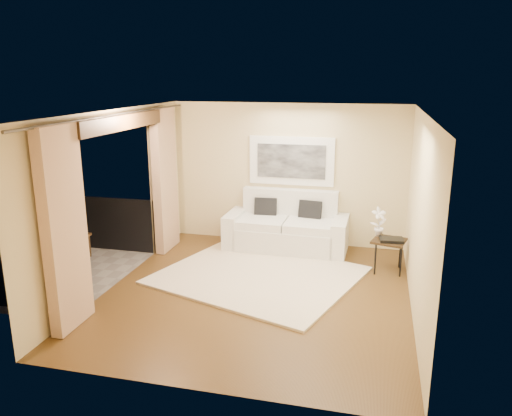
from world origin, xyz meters
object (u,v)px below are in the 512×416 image
(sofa, at_px, (287,229))
(orchid, at_px, (379,222))
(side_table, at_px, (389,243))
(balcony_chair_far, at_px, (71,232))
(ice_bucket, at_px, (42,221))
(balcony_chair_near, at_px, (13,256))
(bistro_table, at_px, (48,233))

(sofa, xyz_separation_m, orchid, (1.67, -0.58, 0.42))
(side_table, relative_size, balcony_chair_far, 0.67)
(sofa, height_order, ice_bucket, sofa)
(ice_bucket, bearing_deg, balcony_chair_near, -74.65)
(sofa, xyz_separation_m, balcony_chair_far, (-3.58, -1.53, 0.15))
(sofa, relative_size, balcony_chair_near, 2.17)
(orchid, bearing_deg, sofa, 160.80)
(side_table, relative_size, bistro_table, 0.88)
(side_table, height_order, orchid, orchid)
(orchid, xyz_separation_m, balcony_chair_near, (-5.25, -2.41, -0.19))
(sofa, bearing_deg, bistro_table, -152.17)
(side_table, xyz_separation_m, balcony_chair_far, (-5.43, -0.79, 0.04))
(sofa, height_order, orchid, sofa)
(balcony_chair_far, height_order, balcony_chair_near, balcony_chair_near)
(orchid, height_order, bistro_table, orchid)
(balcony_chair_far, bearing_deg, orchid, -163.27)
(bistro_table, height_order, balcony_chair_far, balcony_chair_far)
(side_table, xyz_separation_m, ice_bucket, (-5.75, -1.12, 0.30))
(bistro_table, distance_m, balcony_chair_near, 1.10)
(bistro_table, xyz_separation_m, balcony_chair_near, (0.18, -1.08, 0.00))
(ice_bucket, bearing_deg, orchid, 12.86)
(balcony_chair_near, bearing_deg, bistro_table, 99.25)
(sofa, relative_size, side_table, 3.67)
(orchid, distance_m, balcony_chair_near, 5.78)
(orchid, bearing_deg, balcony_chair_far, -169.80)
(bistro_table, height_order, balcony_chair_near, balcony_chair_near)
(side_table, bearing_deg, balcony_chair_near, -157.41)
(balcony_chair_near, bearing_deg, orchid, 24.23)
(side_table, bearing_deg, ice_bucket, -168.96)
(sofa, distance_m, balcony_chair_near, 4.68)
(side_table, relative_size, ice_bucket, 3.10)
(balcony_chair_far, bearing_deg, balcony_chair_near, 96.35)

